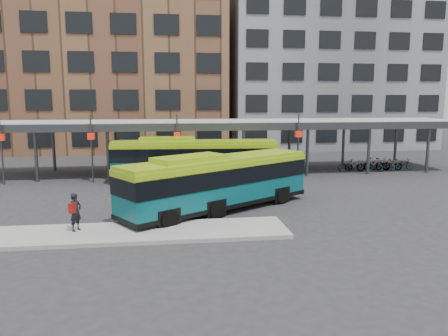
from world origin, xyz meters
TOP-DOWN VIEW (x-y plane):
  - ground at (0.00, 0.00)m, footprint 120.00×120.00m
  - boarding_island at (-5.50, -3.00)m, footprint 14.00×3.00m
  - canopy at (-0.06, 12.87)m, footprint 40.00×6.53m
  - building_brick at (-10.00, 32.00)m, footprint 26.00×14.00m
  - building_grey at (16.00, 32.00)m, footprint 24.00×14.00m
  - bus_front at (-1.11, 0.64)m, footprint 10.71×8.16m
  - bus_rear at (-1.81, 9.26)m, footprint 11.81×3.16m
  - pedestrian at (-7.78, -2.63)m, footprint 0.66×0.73m
  - bike_rack at (13.51, 12.06)m, footprint 6.78×1.57m

SIDE VIEW (x-z plane):
  - ground at x=0.00m, z-range 0.00..0.00m
  - boarding_island at x=-5.50m, z-range 0.00..0.18m
  - bike_rack at x=13.51m, z-range -0.06..1.01m
  - pedestrian at x=-7.78m, z-range 0.19..1.87m
  - bus_front at x=-1.11m, z-range 0.06..3.16m
  - bus_rear at x=-1.81m, z-range 0.07..3.29m
  - canopy at x=-0.06m, z-range 1.51..6.31m
  - building_grey at x=16.00m, z-range 0.00..20.00m
  - building_brick at x=-10.00m, z-range 0.00..22.00m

